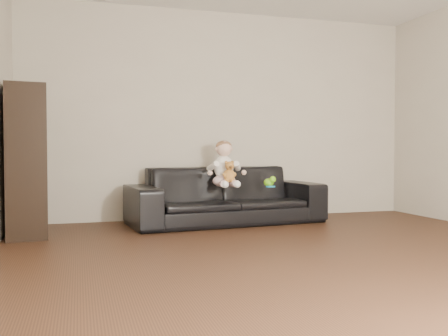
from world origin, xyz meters
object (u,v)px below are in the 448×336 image
object	(u,v)px
toy_rattle	(267,183)
toy_blue_disc	(271,186)
baby	(224,167)
teddy_bear	(229,172)
sofa	(226,195)
cabinet	(25,162)
toy_green	(269,182)

from	to	relation	value
toy_rattle	toy_blue_disc	xyz separation A→B (m)	(-0.02, -0.16, -0.03)
baby	teddy_bear	world-z (taller)	baby
sofa	teddy_bear	bearing A→B (deg)	-105.22
toy_rattle	toy_blue_disc	distance (m)	0.17
teddy_bear	toy_rattle	distance (m)	0.57
cabinet	toy_rattle	xyz separation A→B (m)	(2.64, 0.29, -0.28)
teddy_bear	toy_green	bearing A→B (deg)	16.39
sofa	toy_green	world-z (taller)	sofa
baby	toy_blue_disc	bearing A→B (deg)	-11.01
cabinet	baby	xyz separation A→B (m)	(2.10, 0.27, -0.08)
toy_green	teddy_bear	bearing A→B (deg)	-167.78
teddy_bear	toy_rattle	world-z (taller)	teddy_bear
baby	cabinet	bearing A→B (deg)	-168.41
sofa	teddy_bear	world-z (taller)	teddy_bear
sofa	toy_blue_disc	world-z (taller)	sofa
cabinet	toy_rattle	size ratio (longest dim) A/B	21.26
baby	toy_blue_disc	distance (m)	0.58
cabinet	toy_green	size ratio (longest dim) A/B	10.83
cabinet	teddy_bear	distance (m)	2.12
sofa	cabinet	distance (m)	2.23
cabinet	teddy_bear	xyz separation A→B (m)	(2.11, 0.11, -0.13)
toy_green	toy_rattle	distance (m)	0.07
teddy_bear	cabinet	bearing A→B (deg)	-172.95
cabinet	baby	bearing A→B (deg)	0.25
cabinet	toy_green	bearing A→B (deg)	-2.30
baby	toy_rattle	xyz separation A→B (m)	(0.53, 0.02, -0.20)
sofa	teddy_bear	distance (m)	0.41
toy_green	sofa	bearing A→B (deg)	159.60
toy_green	toy_blue_disc	size ratio (longest dim) A/B	1.27
teddy_bear	toy_green	world-z (taller)	teddy_bear
cabinet	toy_blue_disc	xyz separation A→B (m)	(2.62, 0.13, -0.31)
cabinet	toy_blue_disc	bearing A→B (deg)	-4.22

